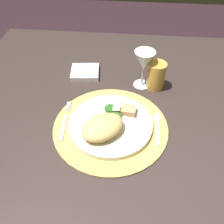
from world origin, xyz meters
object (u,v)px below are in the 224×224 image
at_px(spoon, 157,123).
at_px(napkin, 85,72).
at_px(dining_table, 131,128).
at_px(wine_glass, 144,62).
at_px(dinner_plate, 111,124).
at_px(fork, 65,122).
at_px(amber_tumbler, 156,76).

height_order(spoon, napkin, napkin).
bearing_deg(dining_table, wine_glass, 77.79).
distance_m(dinner_plate, wine_glass, 0.26).
xyz_separation_m(fork, amber_tumbler, (0.30, 0.22, 0.04)).
height_order(spoon, wine_glass, wine_glass).
relative_size(spoon, wine_glass, 0.95).
xyz_separation_m(fork, wine_glass, (0.25, 0.23, 0.10)).
bearing_deg(amber_tumbler, dining_table, -121.70).
distance_m(dining_table, fork, 0.26).
distance_m(dining_table, napkin, 0.29).
xyz_separation_m(dining_table, napkin, (-0.20, 0.18, 0.11)).
height_order(dining_table, amber_tumbler, amber_tumbler).
bearing_deg(amber_tumbler, wine_glass, 173.52).
bearing_deg(amber_tumbler, fork, -143.67).
height_order(dining_table, dinner_plate, dinner_plate).
bearing_deg(spoon, napkin, 138.37).
relative_size(napkin, wine_glass, 0.75).
distance_m(dinner_plate, fork, 0.15).
height_order(dinner_plate, fork, dinner_plate).
xyz_separation_m(dinner_plate, spoon, (0.15, 0.03, -0.01)).
distance_m(dinner_plate, napkin, 0.31).
distance_m(dining_table, spoon, 0.16).
height_order(dinner_plate, amber_tumbler, amber_tumbler).
distance_m(fork, amber_tumbler, 0.37).
relative_size(dinner_plate, fork, 1.56).
xyz_separation_m(dinner_plate, napkin, (-0.13, 0.28, -0.00)).
height_order(fork, wine_glass, wine_glass).
distance_m(dining_table, wine_glass, 0.25).
relative_size(dinner_plate, spoon, 1.92).
bearing_deg(amber_tumbler, napkin, 168.77).
distance_m(dining_table, dinner_plate, 0.17).
bearing_deg(napkin, fork, -93.86).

